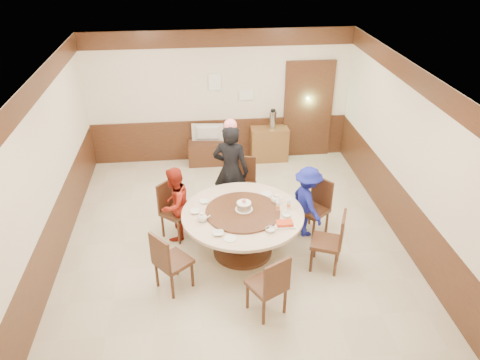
{
  "coord_description": "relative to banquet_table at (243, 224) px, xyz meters",
  "views": [
    {
      "loc": [
        -0.56,
        -6.4,
        4.7
      ],
      "look_at": [
        0.11,
        -0.04,
        1.1
      ],
      "focal_mm": 35.0,
      "sensor_mm": 36.0,
      "label": 1
    }
  ],
  "objects": [
    {
      "name": "person_standing",
      "position": [
        -0.08,
        1.15,
        0.34
      ],
      "size": [
        0.74,
        0.61,
        1.74
      ],
      "primitive_type": "imported",
      "rotation": [
        0.0,
        0.0,
        2.79
      ],
      "color": "black",
      "rests_on": "ground"
    },
    {
      "name": "saucer_near",
      "position": [
        -0.25,
        -0.65,
        0.22
      ],
      "size": [
        0.18,
        0.18,
        0.01
      ],
      "primitive_type": "cylinder",
      "color": "white",
      "rests_on": "banquet_table"
    },
    {
      "name": "bottle_0",
      "position": [
        0.54,
        -0.02,
        0.3
      ],
      "size": [
        0.06,
        0.06,
        0.16
      ],
      "primitive_type": "cylinder",
      "color": "silver",
      "rests_on": "banquet_table"
    },
    {
      "name": "chair_5",
      "position": [
        1.23,
        -0.5,
        -0.23
      ],
      "size": [
        0.58,
        0.58,
        0.97
      ],
      "rotation": [
        0.0,
        0.0,
        7.46
      ],
      "color": "#442515",
      "rests_on": "ground"
    },
    {
      "name": "chair_1",
      "position": [
        0.15,
        1.3,
        -0.23
      ],
      "size": [
        0.53,
        0.53,
        0.97
      ],
      "rotation": [
        0.0,
        0.0,
        2.92
      ],
      "color": "#442515",
      "rests_on": "ground"
    },
    {
      "name": "person_blue",
      "position": [
        1.11,
        0.41,
        0.09
      ],
      "size": [
        0.66,
        0.9,
        1.24
      ],
      "primitive_type": "imported",
      "rotation": [
        0.0,
        0.0,
        1.84
      ],
      "color": "navy",
      "rests_on": "ground"
    },
    {
      "name": "bowl_4",
      "position": [
        -0.73,
        0.07,
        0.24
      ],
      "size": [
        0.15,
        0.15,
        0.04
      ],
      "primitive_type": "imported",
      "color": "white",
      "rests_on": "banquet_table"
    },
    {
      "name": "chair_4",
      "position": [
        0.19,
        -1.33,
        -0.23
      ],
      "size": [
        0.6,
        0.6,
        0.97
      ],
      "rotation": [
        0.0,
        0.0,
        6.79
      ],
      "color": "#442515",
      "rests_on": "ground"
    },
    {
      "name": "person_red",
      "position": [
        -1.05,
        0.52,
        0.11
      ],
      "size": [
        0.75,
        0.79,
        1.28
      ],
      "primitive_type": "imported",
      "rotation": [
        0.0,
        0.0,
        4.13
      ],
      "color": "#A02315",
      "rests_on": "ground"
    },
    {
      "name": "shrimp_platter",
      "position": [
        0.58,
        -0.41,
        0.24
      ],
      "size": [
        0.3,
        0.2,
        0.06
      ],
      "color": "white",
      "rests_on": "banquet_table"
    },
    {
      "name": "bowl_1",
      "position": [
        0.34,
        -0.53,
        0.24
      ],
      "size": [
        0.15,
        0.15,
        0.05
      ],
      "primitive_type": "imported",
      "color": "white",
      "rests_on": "banquet_table"
    },
    {
      "name": "room",
      "position": [
        -0.1,
        0.45,
        0.55
      ],
      "size": [
        6.0,
        6.04,
        2.84
      ],
      "color": "beige",
      "rests_on": "ground"
    },
    {
      "name": "saucer_far",
      "position": [
        0.45,
        0.5,
        0.22
      ],
      "size": [
        0.18,
        0.18,
        0.01
      ],
      "primitive_type": "cylinder",
      "color": "white",
      "rests_on": "banquet_table"
    },
    {
      "name": "teapot_right",
      "position": [
        0.55,
        0.23,
        0.28
      ],
      "size": [
        0.17,
        0.15,
        0.13
      ],
      "primitive_type": "ellipsoid",
      "color": "white",
      "rests_on": "banquet_table"
    },
    {
      "name": "banquet_table",
      "position": [
        0.0,
        0.0,
        0.0
      ],
      "size": [
        1.88,
        1.88,
        0.78
      ],
      "color": "#442515",
      "rests_on": "ground"
    },
    {
      "name": "chair_3",
      "position": [
        -1.08,
        -0.71,
        -0.23
      ],
      "size": [
        0.62,
        0.62,
        0.97
      ],
      "rotation": [
        0.0,
        0.0,
        5.4
      ],
      "color": "#442515",
      "rests_on": "ground"
    },
    {
      "name": "teapot_left",
      "position": [
        -0.62,
        -0.16,
        0.28
      ],
      "size": [
        0.17,
        0.15,
        0.13
      ],
      "primitive_type": "ellipsoid",
      "color": "white",
      "rests_on": "banquet_table"
    },
    {
      "name": "bowl_0",
      "position": [
        -0.58,
        0.35,
        0.23
      ],
      "size": [
        0.14,
        0.14,
        0.04
      ],
      "primitive_type": "imported",
      "color": "white",
      "rests_on": "banquet_table"
    },
    {
      "name": "chair_0",
      "position": [
        1.24,
        0.42,
        -0.23
      ],
      "size": [
        0.62,
        0.62,
        0.97
      ],
      "rotation": [
        0.0,
        0.0,
        2.23
      ],
      "color": "#442515",
      "rests_on": "ground"
    },
    {
      "name": "thermos",
      "position": [
        1.0,
        3.22,
        0.41
      ],
      "size": [
        0.15,
        0.15,
        0.38
      ],
      "primitive_type": "cylinder",
      "color": "silver",
      "rests_on": "side_cabinet"
    },
    {
      "name": "chair_2",
      "position": [
        -1.04,
        0.58,
        -0.23
      ],
      "size": [
        0.62,
        0.62,
        0.97
      ],
      "rotation": [
        0.0,
        0.0,
        3.99
      ],
      "color": "#442515",
      "rests_on": "ground"
    },
    {
      "name": "television",
      "position": [
        -0.4,
        3.19,
        0.16
      ],
      "size": [
        0.68,
        0.16,
        0.39
      ],
      "primitive_type": "imported",
      "rotation": [
        0.0,
        0.0,
        3.04
      ],
      "color": "gray",
      "rests_on": "tv_stand"
    },
    {
      "name": "bowl_2",
      "position": [
        -0.41,
        -0.53,
        0.24
      ],
      "size": [
        0.16,
        0.16,
        0.04
      ],
      "primitive_type": "imported",
      "color": "white",
      "rests_on": "banquet_table"
    },
    {
      "name": "bottle_1",
      "position": [
        0.72,
        0.03,
        0.3
      ],
      "size": [
        0.06,
        0.06,
        0.16
      ],
      "primitive_type": "cylinder",
      "color": "silver",
      "rests_on": "banquet_table"
    },
    {
      "name": "birthday_cake",
      "position": [
        0.02,
        0.04,
        0.31
      ],
      "size": [
        0.27,
        0.27,
        0.19
      ],
      "color": "white",
      "rests_on": "banquet_table"
    },
    {
      "name": "notice_left",
      "position": [
        -0.21,
        3.39,
        1.22
      ],
      "size": [
        0.25,
        0.0,
        0.35
      ],
      "primitive_type": "cube",
      "color": "white",
      "rests_on": "room"
    },
    {
      "name": "side_cabinet",
      "position": [
        0.94,
        3.22,
        -0.16
      ],
      "size": [
        0.8,
        0.4,
        0.75
      ],
      "primitive_type": "cube",
      "color": "brown",
      "rests_on": "ground"
    },
    {
      "name": "bowl_3",
      "position": [
        0.65,
        -0.18,
        0.24
      ],
      "size": [
        0.13,
        0.13,
        0.04
      ],
      "primitive_type": "imported",
      "color": "white",
      "rests_on": "banquet_table"
    },
    {
      "name": "tv_stand",
      "position": [
        -0.4,
        3.19,
        -0.28
      ],
      "size": [
        0.85,
        0.45,
        0.5
      ],
      "primitive_type": "cube",
      "color": "#442515",
      "rests_on": "ground"
    },
    {
      "name": "notice_right",
      "position": [
        0.44,
        3.39,
        0.92
      ],
      "size": [
        0.3,
        0.0,
        0.22
      ],
      "primitive_type": "cube",
      "color": "white",
      "rests_on": "room"
    }
  ]
}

